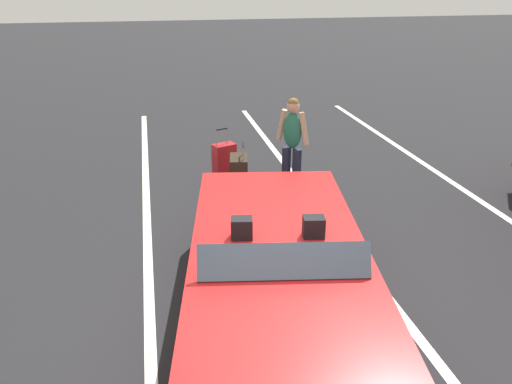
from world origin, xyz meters
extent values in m
plane|color=black|center=(0.00, 0.00, 0.00)|extent=(80.00, 80.00, 0.00)
cube|color=silver|center=(0.00, -1.34, 0.00)|extent=(18.00, 0.12, 0.01)
cube|color=silver|center=(0.00, 1.36, 0.00)|extent=(18.00, 0.12, 0.01)
cube|color=red|center=(0.00, 0.00, 0.62)|extent=(4.34, 2.44, 0.64)
cube|color=slate|center=(0.50, -0.09, 1.09)|extent=(0.45, 1.56, 0.31)
cube|color=black|center=(-0.14, 0.40, 1.05)|extent=(0.20, 0.24, 0.22)
cube|color=black|center=(-0.27, -0.33, 1.05)|extent=(0.20, 0.24, 0.22)
cylinder|color=black|center=(-1.11, 1.02, 0.30)|extent=(0.63, 0.32, 0.60)
cylinder|color=black|center=(-1.39, -0.58, 0.30)|extent=(0.63, 0.32, 0.60)
cube|color=#2D2319|center=(-3.25, 0.18, 0.37)|extent=(0.52, 0.36, 0.74)
cube|color=black|center=(-3.28, 0.03, 0.31)|extent=(0.38, 0.09, 0.41)
cylinder|color=gray|center=(-3.11, 0.23, 0.84)|extent=(0.02, 0.02, 0.21)
cylinder|color=gray|center=(-3.37, 0.28, 0.84)|extent=(0.02, 0.02, 0.21)
cylinder|color=black|center=(-3.24, 0.25, 0.95)|extent=(0.26, 0.07, 0.03)
sphere|color=black|center=(-3.07, 0.25, 0.02)|extent=(0.04, 0.04, 0.04)
sphere|color=black|center=(-3.40, 0.31, 0.02)|extent=(0.04, 0.04, 0.04)
cube|color=red|center=(-4.32, 0.10, 0.31)|extent=(0.36, 0.46, 0.62)
cylinder|color=gray|center=(-4.42, 0.18, 0.75)|extent=(0.03, 0.03, 0.27)
cylinder|color=gray|center=(-4.35, -0.03, 0.75)|extent=(0.03, 0.03, 0.27)
cylinder|color=black|center=(-4.38, 0.08, 0.89)|extent=(0.10, 0.22, 0.03)
sphere|color=black|center=(-4.45, 0.20, 0.02)|extent=(0.04, 0.04, 0.04)
sphere|color=black|center=(-4.36, -0.06, 0.02)|extent=(0.04, 0.04, 0.04)
cube|color=black|center=(-2.64, -0.10, 0.25)|extent=(0.39, 0.30, 0.50)
cube|color=black|center=(-2.68, 0.01, 0.21)|extent=(0.26, 0.11, 0.28)
sphere|color=black|center=(-2.73, -0.21, 0.02)|extent=(0.04, 0.04, 0.04)
sphere|color=black|center=(-2.50, -0.13, 0.02)|extent=(0.04, 0.04, 0.04)
cylinder|color=#1E2338|center=(-3.20, 1.14, 0.41)|extent=(0.21, 0.21, 0.82)
cylinder|color=#1E2338|center=(-3.34, 1.00, 0.41)|extent=(0.21, 0.21, 0.82)
ellipsoid|color=#267259|center=(-3.27, 1.07, 1.12)|extent=(0.38, 0.38, 0.60)
sphere|color=tan|center=(-3.27, 1.07, 1.51)|extent=(0.21, 0.21, 0.21)
sphere|color=olive|center=(-3.27, 1.07, 1.56)|extent=(0.18, 0.18, 0.18)
cylinder|color=tan|center=(-3.12, 1.22, 1.19)|extent=(0.20, 0.20, 0.53)
cylinder|color=tan|center=(-3.42, 0.93, 1.19)|extent=(0.20, 0.20, 0.53)
camera|label=1|loc=(4.12, -1.13, 3.41)|focal=34.62mm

